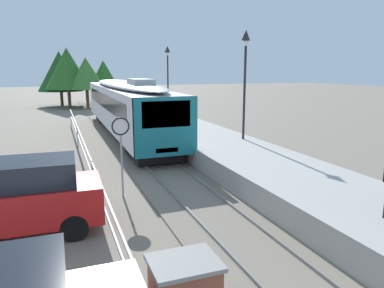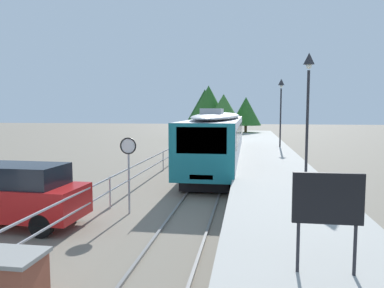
% 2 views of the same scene
% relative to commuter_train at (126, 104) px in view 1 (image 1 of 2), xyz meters
% --- Properties ---
extents(ground_plane, '(160.00, 160.00, 0.00)m').
position_rel_commuter_train_xyz_m(ground_plane, '(-3.00, -1.31, -2.14)').
color(ground_plane, slate).
extents(track_rails, '(3.20, 60.00, 0.14)m').
position_rel_commuter_train_xyz_m(track_rails, '(0.00, -1.31, -2.11)').
color(track_rails, slate).
rests_on(track_rails, ground).
extents(commuter_train, '(2.82, 19.04, 3.74)m').
position_rel_commuter_train_xyz_m(commuter_train, '(0.00, 0.00, 0.00)').
color(commuter_train, silver).
rests_on(commuter_train, track_rails).
extents(station_platform, '(3.90, 60.00, 0.90)m').
position_rel_commuter_train_xyz_m(station_platform, '(3.25, -1.31, -1.69)').
color(station_platform, '#A8A59E').
rests_on(station_platform, ground).
extents(platform_lamp_mid_platform, '(0.34, 0.34, 5.35)m').
position_rel_commuter_train_xyz_m(platform_lamp_mid_platform, '(4.48, -7.95, 2.48)').
color(platform_lamp_mid_platform, '#232328').
rests_on(platform_lamp_mid_platform, station_platform).
extents(platform_lamp_far_end, '(0.34, 0.34, 5.35)m').
position_rel_commuter_train_xyz_m(platform_lamp_far_end, '(4.48, 5.15, 2.48)').
color(platform_lamp_far_end, '#232328').
rests_on(platform_lamp_far_end, station_platform).
extents(speed_limit_sign, '(0.61, 0.10, 2.81)m').
position_rel_commuter_train_xyz_m(speed_limit_sign, '(-2.35, -11.88, -0.02)').
color(speed_limit_sign, '#9EA0A5').
rests_on(speed_limit_sign, ground).
extents(carpark_fence, '(0.06, 36.06, 1.25)m').
position_rel_commuter_train_xyz_m(carpark_fence, '(-3.30, -11.31, -1.24)').
color(carpark_fence, '#9EA0A5').
rests_on(carpark_fence, ground).
extents(parked_suv_red, '(4.66, 2.05, 2.04)m').
position_rel_commuter_train_xyz_m(parked_suv_red, '(-5.55, -13.84, -1.08)').
color(parked_suv_red, red).
rests_on(parked_suv_red, ground).
extents(tree_behind_carpark, '(5.06, 5.06, 6.84)m').
position_rel_commuter_train_xyz_m(tree_behind_carpark, '(-2.85, 20.51, 2.35)').
color(tree_behind_carpark, brown).
rests_on(tree_behind_carpark, ground).
extents(tree_behind_station_far, '(5.31, 5.31, 6.53)m').
position_rel_commuter_train_xyz_m(tree_behind_station_far, '(-3.65, 23.24, 2.01)').
color(tree_behind_station_far, brown).
rests_on(tree_behind_station_far, ground).
extents(tree_distant_left, '(4.08, 4.08, 5.55)m').
position_rel_commuter_train_xyz_m(tree_distant_left, '(1.68, 24.58, 1.54)').
color(tree_distant_left, brown).
rests_on(tree_distant_left, ground).
extents(tree_distant_centre, '(4.25, 4.25, 5.73)m').
position_rel_commuter_train_xyz_m(tree_distant_centre, '(-0.92, 19.21, 1.80)').
color(tree_distant_centre, brown).
rests_on(tree_distant_centre, ground).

